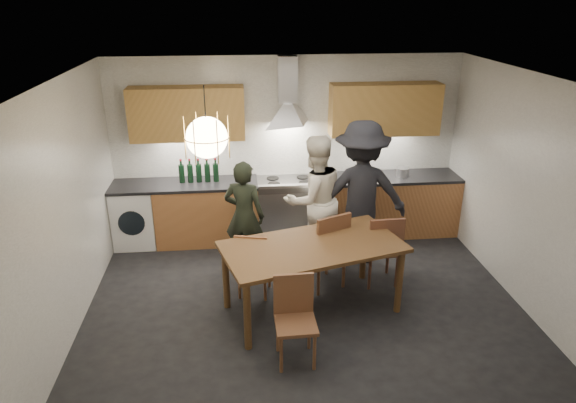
{
  "coord_description": "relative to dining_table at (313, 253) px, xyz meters",
  "views": [
    {
      "loc": [
        -0.71,
        -4.92,
        3.39
      ],
      "look_at": [
        -0.17,
        0.4,
        1.2
      ],
      "focal_mm": 32.0,
      "sensor_mm": 36.0,
      "label": 1
    }
  ],
  "objects": [
    {
      "name": "person_right",
      "position": [
        0.8,
        1.14,
        0.23
      ],
      "size": [
        1.28,
        0.79,
        1.92
      ],
      "primitive_type": "imported",
      "rotation": [
        0.0,
        0.0,
        3.08
      ],
      "color": "black",
      "rests_on": "ground"
    },
    {
      "name": "ground",
      "position": [
        -0.07,
        -0.03,
        -0.73
      ],
      "size": [
        5.0,
        5.0,
        0.0
      ],
      "primitive_type": "plane",
      "color": "black",
      "rests_on": "ground"
    },
    {
      "name": "chair_back_left",
      "position": [
        -0.65,
        0.34,
        -0.25
      ],
      "size": [
        0.46,
        0.46,
        0.84
      ],
      "rotation": [
        0.0,
        0.0,
        2.91
      ],
      "color": "brown",
      "rests_on": "ground"
    },
    {
      "name": "stock_pot",
      "position": [
        1.6,
        1.89,
        0.23
      ],
      "size": [
        0.22,
        0.22,
        0.12
      ],
      "primitive_type": "cylinder",
      "rotation": [
        0.0,
        0.0,
        -0.27
      ],
      "color": "silver",
      "rests_on": "counter_run"
    },
    {
      "name": "person_left",
      "position": [
        -0.73,
        1.08,
        0.0
      ],
      "size": [
        0.62,
        0.51,
        1.46
      ],
      "primitive_type": "imported",
      "rotation": [
        0.0,
        0.0,
        2.79
      ],
      "color": "black",
      "rests_on": "ground"
    },
    {
      "name": "counter_run",
      "position": [
        -0.04,
        1.92,
        -0.28
      ],
      "size": [
        5.0,
        0.62,
        0.9
      ],
      "color": "#C2804A",
      "rests_on": "ground"
    },
    {
      "name": "mixing_bowl",
      "position": [
        1.04,
        1.9,
        0.21
      ],
      "size": [
        0.41,
        0.41,
        0.08
      ],
      "primitive_type": "imported",
      "rotation": [
        0.0,
        0.0,
        0.24
      ],
      "color": "#BBBBBF",
      "rests_on": "counter_run"
    },
    {
      "name": "pendant_lamp",
      "position": [
        -1.07,
        -0.13,
        1.37
      ],
      "size": [
        0.43,
        0.43,
        0.7
      ],
      "color": "black",
      "rests_on": "ground"
    },
    {
      "name": "room_shell",
      "position": [
        -0.07,
        -0.03,
        0.98
      ],
      "size": [
        5.02,
        4.52,
        2.61
      ],
      "color": "white",
      "rests_on": "ground"
    },
    {
      "name": "range_stove",
      "position": [
        -0.07,
        1.91,
        -0.29
      ],
      "size": [
        0.9,
        0.6,
        0.92
      ],
      "color": "silver",
      "rests_on": "ground"
    },
    {
      "name": "chair_back_mid",
      "position": [
        0.25,
        0.44,
        -0.15
      ],
      "size": [
        0.6,
        0.6,
        1.01
      ],
      "rotation": [
        0.0,
        0.0,
        3.57
      ],
      "color": "brown",
      "rests_on": "ground"
    },
    {
      "name": "person_mid",
      "position": [
        0.19,
        1.19,
        0.14
      ],
      "size": [
        1.02,
        0.9,
        1.74
      ],
      "primitive_type": "imported",
      "rotation": [
        0.0,
        0.0,
        3.48
      ],
      "color": "white",
      "rests_on": "ground"
    },
    {
      "name": "wall_fixtures",
      "position": [
        -0.07,
        2.03,
        1.14
      ],
      "size": [
        4.3,
        0.54,
        1.1
      ],
      "color": "tan",
      "rests_on": "ground"
    },
    {
      "name": "wine_bottles",
      "position": [
        -1.34,
        1.96,
        0.34
      ],
      "size": [
        0.56,
        0.08,
        0.34
      ],
      "color": "black",
      "rests_on": "counter_run"
    },
    {
      "name": "chair_back_right",
      "position": [
        0.93,
        0.44,
        -0.19
      ],
      "size": [
        0.44,
        0.44,
        0.94
      ],
      "rotation": [
        0.0,
        0.0,
        3.19
      ],
      "color": "brown",
      "rests_on": "ground"
    },
    {
      "name": "chair_front",
      "position": [
        -0.29,
        -0.78,
        -0.23
      ],
      "size": [
        0.4,
        0.4,
        0.87
      ],
      "rotation": [
        0.0,
        0.0,
        0.02
      ],
      "color": "brown",
      "rests_on": "ground"
    },
    {
      "name": "dining_table",
      "position": [
        0.0,
        0.0,
        0.0
      ],
      "size": [
        2.15,
        1.48,
        0.83
      ],
      "rotation": [
        0.0,
        0.0,
        0.28
      ],
      "color": "brown",
      "rests_on": "ground"
    }
  ]
}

